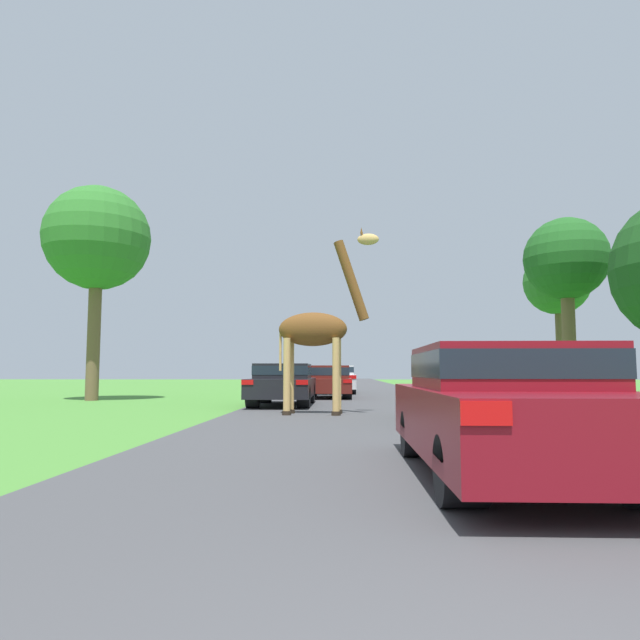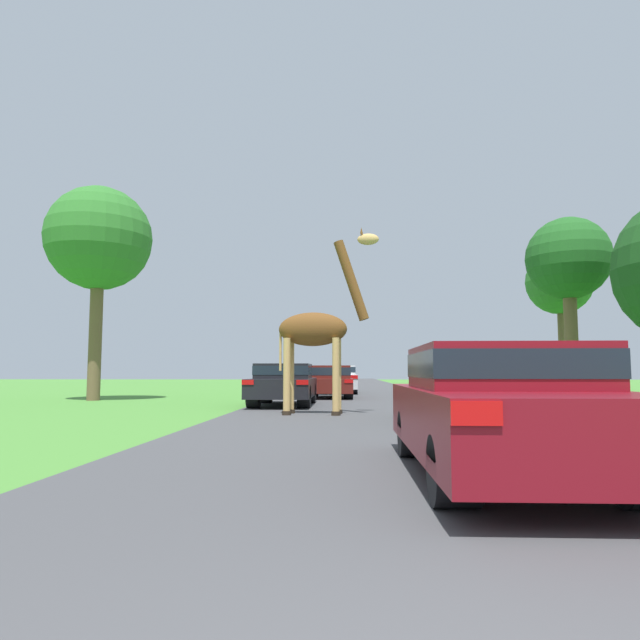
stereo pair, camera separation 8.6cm
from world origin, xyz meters
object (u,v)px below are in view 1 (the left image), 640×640
at_px(giraffe_near_road, 318,331).
at_px(car_far_ahead, 474,387).
at_px(car_queue_right, 283,383).
at_px(tree_left_edge, 557,283).
at_px(tree_right_cluster, 566,261).
at_px(sign_post, 507,368).
at_px(car_lead_maroon, 505,406).
at_px(car_verge_right, 329,381).
at_px(car_queue_left, 336,378).
at_px(tree_far_right, 97,240).

xyz_separation_m(giraffe_near_road, car_far_ahead, (3.47, -2.23, -1.39)).
height_order(car_queue_right, tree_left_edge, tree_left_edge).
height_order(tree_right_cluster, sign_post, tree_right_cluster).
height_order(car_lead_maroon, tree_right_cluster, tree_right_cluster).
xyz_separation_m(car_verge_right, sign_post, (5.75, -5.87, 0.51)).
bearing_deg(car_queue_right, giraffe_near_road, -71.63).
relative_size(car_queue_right, sign_post, 2.66).
xyz_separation_m(tree_right_cluster, sign_post, (-5.74, -9.66, -5.24)).
relative_size(car_queue_right, car_far_ahead, 1.01).
bearing_deg(tree_left_edge, car_queue_right, -134.23).
xyz_separation_m(car_queue_left, tree_right_cluster, (11.23, -1.48, 5.72)).
distance_m(giraffe_near_road, tree_right_cluster, 18.04).
xyz_separation_m(car_verge_right, tree_right_cluster, (11.49, 3.79, 5.75)).
bearing_deg(car_far_ahead, tree_left_edge, 65.17).
bearing_deg(car_verge_right, car_queue_left, 87.17).
distance_m(car_verge_right, tree_left_edge, 17.05).
relative_size(tree_left_edge, sign_post, 4.69).
relative_size(tree_right_cluster, tree_far_right, 1.04).
xyz_separation_m(car_lead_maroon, car_queue_left, (-2.02, 23.20, 0.02)).
xyz_separation_m(giraffe_near_road, tree_far_right, (-8.88, 6.74, 4.07)).
relative_size(car_verge_right, sign_post, 2.38).
height_order(tree_right_cluster, tree_far_right, tree_right_cluster).
height_order(car_far_ahead, sign_post, sign_post).
bearing_deg(car_verge_right, car_lead_maroon, -82.77).
relative_size(car_lead_maroon, sign_post, 2.62).
xyz_separation_m(car_lead_maroon, sign_post, (3.48, 12.07, 0.49)).
bearing_deg(car_lead_maroon, tree_far_right, 126.24).
bearing_deg(sign_post, car_queue_left, 116.25).
distance_m(car_queue_right, tree_right_cluster, 16.85).
distance_m(tree_right_cluster, tree_far_right, 21.42).
xyz_separation_m(car_queue_left, tree_far_right, (-9.21, -7.89, 5.46)).
distance_m(giraffe_near_road, car_queue_right, 4.33).
bearing_deg(car_verge_right, sign_post, -45.60).
distance_m(car_queue_right, car_verge_right, 5.65).
relative_size(car_verge_right, tree_far_right, 0.50).
bearing_deg(giraffe_near_road, car_queue_right, -157.88).
bearing_deg(tree_left_edge, car_queue_left, -162.22).
height_order(car_queue_right, car_queue_left, car_queue_left).
distance_m(tree_far_right, sign_post, 15.85).
height_order(car_far_ahead, car_verge_right, car_far_ahead).
relative_size(car_far_ahead, tree_far_right, 0.56).
distance_m(car_lead_maroon, car_far_ahead, 6.44).
bearing_deg(car_lead_maroon, car_far_ahead, 79.93).
height_order(car_verge_right, tree_far_right, tree_far_right).
bearing_deg(car_verge_right, tree_far_right, -163.60).
distance_m(giraffe_near_road, car_verge_right, 9.48).
height_order(giraffe_near_road, car_verge_right, giraffe_near_road).
xyz_separation_m(car_far_ahead, tree_left_edge, (9.71, 20.98, 5.52)).
bearing_deg(tree_left_edge, tree_far_right, -151.42).
distance_m(car_far_ahead, tree_right_cluster, 18.30).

